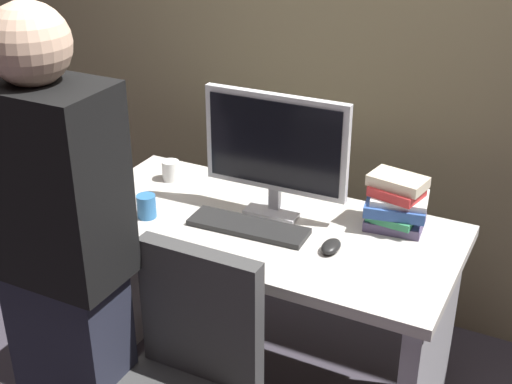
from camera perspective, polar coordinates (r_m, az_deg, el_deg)
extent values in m
cube|color=beige|center=(2.53, 0.51, -3.00)|extent=(1.40, 0.67, 0.04)
cube|color=#B2B2B7|center=(3.02, -10.50, -6.51)|extent=(0.06, 0.59, 0.72)
cube|color=#B2B2B7|center=(2.58, 13.67, -13.47)|extent=(0.06, 0.59, 0.72)
cube|color=#3F3F3F|center=(2.14, -4.51, -9.82)|extent=(0.40, 0.06, 0.44)
cube|color=#262838|center=(2.41, -14.22, -14.77)|extent=(0.34, 0.20, 0.85)
cube|color=black|center=(2.02, -16.45, 0.70)|extent=(0.40, 0.24, 0.58)
sphere|color=beige|center=(1.89, -17.96, 11.35)|extent=(0.22, 0.22, 0.22)
cube|color=silver|center=(2.60, 1.63, -1.47)|extent=(0.20, 0.15, 0.02)
cube|color=silver|center=(2.57, 1.64, -0.53)|extent=(0.04, 0.03, 0.08)
cube|color=silver|center=(2.48, 1.71, 4.00)|extent=(0.54, 0.05, 0.36)
cube|color=black|center=(2.47, 1.53, 3.87)|extent=(0.50, 0.02, 0.32)
cube|color=#262626|center=(2.48, -0.63, -2.84)|extent=(0.44, 0.15, 0.02)
ellipsoid|color=black|center=(2.36, 6.11, -4.41)|extent=(0.06, 0.10, 0.03)
cylinder|color=#3372B2|center=(2.57, -8.89, -1.15)|extent=(0.07, 0.07, 0.09)
cylinder|color=white|center=(2.85, -6.93, 1.75)|extent=(0.07, 0.07, 0.08)
cube|color=#594C72|center=(2.54, 11.20, -2.40)|extent=(0.21, 0.18, 0.04)
cube|color=#338C59|center=(2.52, 11.12, -1.91)|extent=(0.17, 0.15, 0.03)
cube|color=#3359A5|center=(2.50, 11.29, -1.22)|extent=(0.23, 0.19, 0.04)
cube|color=white|center=(2.50, 11.61, -0.49)|extent=(0.22, 0.18, 0.02)
cube|color=red|center=(2.48, 11.36, 0.05)|extent=(0.19, 0.16, 0.03)
cube|color=beige|center=(2.47, 11.45, 0.86)|extent=(0.21, 0.15, 0.04)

